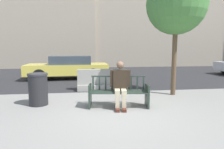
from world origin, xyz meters
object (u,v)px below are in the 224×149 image
(seated_person, at_px, (120,84))
(trash_bin, at_px, (38,89))
(street_tree, at_px, (176,5))
(car_taxi_near, at_px, (68,67))
(street_bench, at_px, (119,93))
(jersey_barrier_centre, at_px, (102,81))

(seated_person, bearing_deg, trash_bin, 166.85)
(street_tree, xyz_separation_m, car_taxi_near, (-4.13, 4.46, -2.52))
(car_taxi_near, relative_size, trash_bin, 4.70)
(car_taxi_near, distance_m, trash_bin, 5.24)
(street_bench, distance_m, trash_bin, 2.39)
(street_tree, relative_size, trash_bin, 4.45)
(seated_person, relative_size, trash_bin, 1.38)
(street_tree, distance_m, car_taxi_near, 6.58)
(car_taxi_near, bearing_deg, jersey_barrier_centre, -63.12)
(street_bench, relative_size, street_tree, 0.41)
(street_tree, height_order, car_taxi_near, street_tree)
(seated_person, height_order, jersey_barrier_centre, seated_person)
(street_bench, height_order, trash_bin, trash_bin)
(seated_person, xyz_separation_m, street_tree, (2.18, 1.32, 2.48))
(seated_person, bearing_deg, street_tree, 31.19)
(seated_person, xyz_separation_m, car_taxi_near, (-1.95, 5.78, -0.04))
(jersey_barrier_centre, bearing_deg, street_bench, -83.64)
(street_bench, relative_size, jersey_barrier_centre, 0.87)
(jersey_barrier_centre, relative_size, trash_bin, 2.11)
(street_bench, bearing_deg, car_taxi_near, 108.51)
(car_taxi_near, height_order, trash_bin, car_taxi_near)
(seated_person, distance_m, trash_bin, 2.45)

